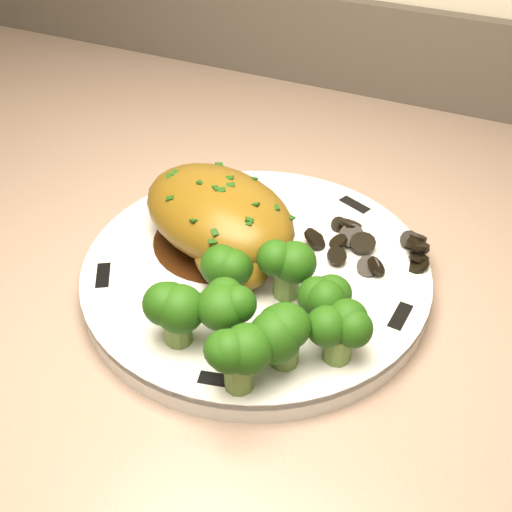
% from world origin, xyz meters
% --- Properties ---
extents(plate, '(0.36, 0.36, 0.02)m').
position_xyz_m(plate, '(-0.36, 1.58, 0.99)').
color(plate, silver).
rests_on(plate, counter).
extents(rim_accent_0, '(0.01, 0.03, 0.00)m').
position_xyz_m(rim_accent_0, '(-0.23, 1.57, 1.00)').
color(rim_accent_0, black).
rests_on(rim_accent_0, plate).
extents(rim_accent_1, '(0.03, 0.02, 0.00)m').
position_xyz_m(rim_accent_1, '(-0.31, 1.70, 1.00)').
color(rim_accent_1, black).
rests_on(rim_accent_1, plate).
extents(rim_accent_2, '(0.03, 0.03, 0.00)m').
position_xyz_m(rim_accent_2, '(-0.46, 1.66, 1.00)').
color(rim_accent_2, black).
rests_on(rim_accent_2, plate).
extents(rim_accent_3, '(0.03, 0.03, 0.00)m').
position_xyz_m(rim_accent_3, '(-0.47, 1.51, 1.00)').
color(rim_accent_3, black).
rests_on(rim_accent_3, plate).
extents(rim_accent_4, '(0.03, 0.02, 0.00)m').
position_xyz_m(rim_accent_4, '(-0.33, 1.45, 1.00)').
color(rim_accent_4, black).
rests_on(rim_accent_4, plate).
extents(gravy_pool, '(0.12, 0.12, 0.00)m').
position_xyz_m(gravy_pool, '(-0.40, 1.59, 1.00)').
color(gravy_pool, black).
rests_on(gravy_pool, plate).
extents(chicken_breast, '(0.19, 0.16, 0.06)m').
position_xyz_m(chicken_breast, '(-0.40, 1.59, 1.03)').
color(chicken_breast, brown).
rests_on(chicken_breast, plate).
extents(mushroom_pile, '(0.09, 0.07, 0.03)m').
position_xyz_m(mushroom_pile, '(-0.28, 1.63, 1.00)').
color(mushroom_pile, black).
rests_on(mushroom_pile, plate).
extents(broccoli_florets, '(0.15, 0.13, 0.05)m').
position_xyz_m(broccoli_florets, '(-0.32, 1.50, 1.03)').
color(broccoli_florets, '#5C7833').
rests_on(broccoli_florets, plate).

